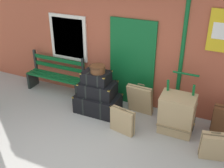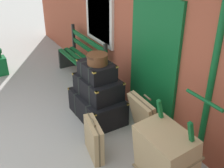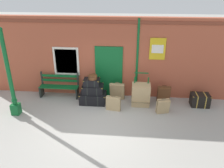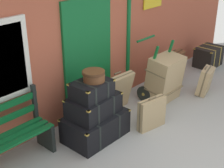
{
  "view_description": "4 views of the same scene",
  "coord_description": "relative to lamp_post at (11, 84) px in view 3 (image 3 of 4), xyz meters",
  "views": [
    {
      "loc": [
        2.26,
        -3.08,
        3.51
      ],
      "look_at": [
        0.06,
        1.6,
        0.87
      ],
      "focal_mm": 43.52,
      "sensor_mm": 36.0,
      "label": 1
    },
    {
      "loc": [
        3.36,
        -0.18,
        2.84
      ],
      "look_at": [
        0.16,
        1.71,
        0.88
      ],
      "focal_mm": 45.83,
      "sensor_mm": 36.0,
      "label": 2
    },
    {
      "loc": [
        1.11,
        -6.02,
        4.35
      ],
      "look_at": [
        0.4,
        1.6,
        0.89
      ],
      "focal_mm": 36.14,
      "sensor_mm": 36.0,
      "label": 3
    },
    {
      "loc": [
        -3.61,
        -1.55,
        3.09
      ],
      "look_at": [
        0.01,
        1.7,
        0.83
      ],
      "focal_mm": 53.7,
      "sensor_mm": 36.0,
      "label": 4
    }
  ],
  "objects": [
    {
      "name": "ground_plane",
      "position": [
        2.99,
        -0.64,
        -1.19
      ],
      "size": [
        60.0,
        60.0,
        0.0
      ],
      "primitive_type": "plane",
      "color": "#A3A099"
    },
    {
      "name": "large_brown_trunk",
      "position": [
        4.47,
        1.02,
        -0.73
      ],
      "size": [
        0.7,
        0.54,
        0.92
      ],
      "color": "tan",
      "rests_on": "ground"
    },
    {
      "name": "suitcase_olive",
      "position": [
        3.55,
        1.4,
        -0.82
      ],
      "size": [
        0.6,
        0.34,
        0.76
      ],
      "color": "tan",
      "rests_on": "ground"
    },
    {
      "name": "suitcase_caramel",
      "position": [
        3.46,
        0.59,
        -0.92
      ],
      "size": [
        0.55,
        0.24,
        0.58
      ],
      "color": "tan",
      "rests_on": "ground"
    },
    {
      "name": "platform_bench",
      "position": [
        1.15,
        1.52,
        -0.74
      ],
      "size": [
        1.6,
        0.43,
        1.01
      ],
      "color": "#0F5B28",
      "rests_on": "ground"
    },
    {
      "name": "brick_facade",
      "position": [
        2.98,
        1.96,
        0.41
      ],
      "size": [
        10.4,
        0.35,
        3.2
      ],
      "color": "#AD5138",
      "rests_on": "ground"
    },
    {
      "name": "round_hatbox",
      "position": [
        2.63,
        1.11,
        -0.09
      ],
      "size": [
        0.35,
        0.35,
        0.16
      ],
      "color": "brown",
      "rests_on": "steamer_trunk_top"
    },
    {
      "name": "lamp_post",
      "position": [
        0.0,
        0.0,
        0.0
      ],
      "size": [
        0.28,
        0.28,
        3.11
      ],
      "color": "#0F5B28",
      "rests_on": "ground"
    },
    {
      "name": "corner_trunk",
      "position": [
        6.74,
        1.23,
        -0.95
      ],
      "size": [
        0.69,
        0.49,
        0.49
      ],
      "color": "black",
      "rests_on": "ground"
    },
    {
      "name": "steamer_trunk_top",
      "position": [
        2.59,
        1.11,
        -0.32
      ],
      "size": [
        0.62,
        0.46,
        0.27
      ],
      "color": "black",
      "rests_on": "steamer_trunk_middle"
    },
    {
      "name": "suitcase_tan",
      "position": [
        5.27,
        0.54,
        -0.91
      ],
      "size": [
        0.5,
        0.37,
        0.58
      ],
      "color": "tan",
      "rests_on": "ground"
    },
    {
      "name": "porters_trolley",
      "position": [
        4.47,
        1.2,
        -0.92
      ],
      "size": [
        0.71,
        0.67,
        1.18
      ],
      "color": "black",
      "rests_on": "ground"
    },
    {
      "name": "suitcase_oxblood",
      "position": [
        5.38,
        1.39,
        -0.84
      ],
      "size": [
        0.51,
        0.31,
        0.71
      ],
      "color": "brown",
      "rests_on": "ground"
    },
    {
      "name": "steamer_trunk_middle",
      "position": [
        2.62,
        1.11,
        -0.61
      ],
      "size": [
        0.84,
        0.59,
        0.33
      ],
      "color": "black",
      "rests_on": "steamer_trunk_base"
    },
    {
      "name": "steamer_trunk_base",
      "position": [
        2.62,
        1.09,
        -0.98
      ],
      "size": [
        1.01,
        0.66,
        0.43
      ],
      "color": "black",
      "rests_on": "ground"
    }
  ]
}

